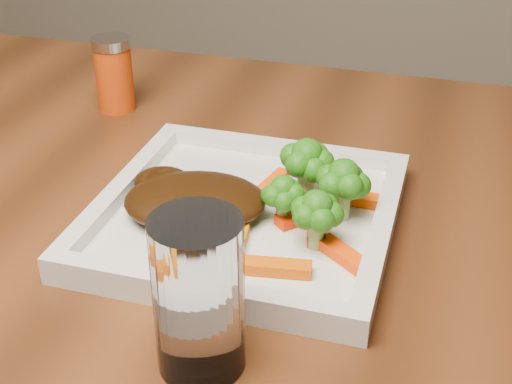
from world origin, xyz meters
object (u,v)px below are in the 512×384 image
(steak, at_px, (195,201))
(drinking_glass, at_px, (199,296))
(plate, at_px, (246,219))
(spice_shaker, at_px, (114,74))

(steak, relative_size, drinking_glass, 1.09)
(plate, relative_size, steak, 2.06)
(plate, distance_m, spice_shaker, 0.32)
(plate, relative_size, drinking_glass, 2.25)
(spice_shaker, bearing_deg, drinking_glass, -56.64)
(spice_shaker, bearing_deg, steak, -49.69)
(steak, bearing_deg, plate, 18.42)
(plate, xyz_separation_m, steak, (-0.04, -0.01, 0.02))
(plate, height_order, drinking_glass, drinking_glass)
(plate, relative_size, spice_shaker, 2.93)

